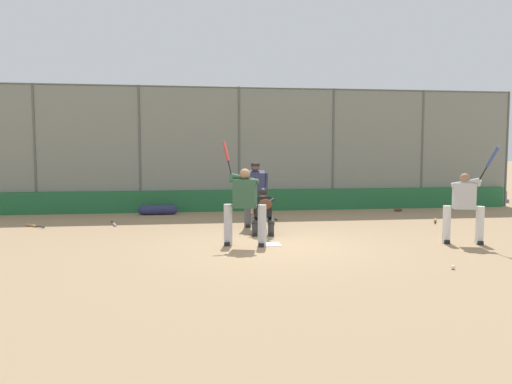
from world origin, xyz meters
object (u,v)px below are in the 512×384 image
object	(u,v)px
batter_on_deck	(464,206)
spare_bat_by_padding	(33,226)
batter_at_plate	(245,204)
umpire_home	(255,193)
catcher_behind_plate	(263,211)
spare_bat_first_base_side	(114,224)
spare_bat_near_backstop	(435,220)
baseball_loose	(453,267)
spare_bat_third_base_side	(271,217)
fielding_glove_on_dirt	(398,210)
equipment_bag_dugout_side	(158,210)

from	to	relation	value
batter_on_deck	spare_bat_by_padding	size ratio (longest dim) A/B	3.27
batter_at_plate	umpire_home	xyz separation A→B (m)	(-0.58, -2.47, 0.02)
catcher_behind_plate	spare_bat_first_base_side	distance (m)	4.31
umpire_home	catcher_behind_plate	bearing A→B (deg)	94.46
spare_bat_near_backstop	baseball_loose	xyz separation A→B (m)	(2.54, 5.43, 0.00)
batter_at_plate	umpire_home	bearing A→B (deg)	-85.37
batter_on_deck	spare_bat_third_base_side	world-z (taller)	batter_on_deck
batter_on_deck	spare_bat_first_base_side	size ratio (longest dim) A/B	2.55
batter_at_plate	catcher_behind_plate	xyz separation A→B (m)	(-0.60, -1.30, -0.31)
catcher_behind_plate	batter_on_deck	bearing A→B (deg)	166.31
batter_on_deck	spare_bat_near_backstop	bearing A→B (deg)	88.71
batter_on_deck	spare_bat_first_base_side	bearing A→B (deg)	171.12
spare_bat_third_base_side	fielding_glove_on_dirt	bearing A→B (deg)	-83.40
batter_on_deck	equipment_bag_dugout_side	world-z (taller)	batter_on_deck
spare_bat_near_backstop	baseball_loose	distance (m)	5.99
baseball_loose	equipment_bag_dugout_side	bearing A→B (deg)	-56.59
spare_bat_third_base_side	spare_bat_first_base_side	xyz separation A→B (m)	(4.42, 0.76, 0.00)
spare_bat_near_backstop	baseball_loose	size ratio (longest dim) A/B	10.71
batter_at_plate	batter_on_deck	bearing A→B (deg)	-167.59
catcher_behind_plate	baseball_loose	world-z (taller)	catcher_behind_plate
batter_at_plate	batter_on_deck	world-z (taller)	batter_at_plate
catcher_behind_plate	fielding_glove_on_dirt	size ratio (longest dim) A/B	3.97
umpire_home	spare_bat_by_padding	bearing A→B (deg)	-5.80
baseball_loose	umpire_home	bearing A→B (deg)	-62.27
equipment_bag_dugout_side	catcher_behind_plate	bearing A→B (deg)	122.74
batter_at_plate	spare_bat_third_base_side	size ratio (longest dim) A/B	2.50
spare_bat_by_padding	fielding_glove_on_dirt	world-z (taller)	fielding_glove_on_dirt
spare_bat_by_padding	spare_bat_third_base_side	distance (m)	6.55
umpire_home	spare_bat_first_base_side	xyz separation A→B (m)	(3.72, -0.90, -0.87)
batter_on_deck	fielding_glove_on_dirt	bearing A→B (deg)	96.60
catcher_behind_plate	spare_bat_near_backstop	distance (m)	5.43
baseball_loose	spare_bat_by_padding	bearing A→B (deg)	-35.30
spare_bat_by_padding	umpire_home	bearing A→B (deg)	-145.28
batter_at_plate	batter_on_deck	distance (m)	4.73
umpire_home	spare_bat_near_backstop	distance (m)	5.30
catcher_behind_plate	spare_bat_first_base_side	world-z (taller)	catcher_behind_plate
spare_bat_third_base_side	batter_on_deck	bearing A→B (deg)	-150.56
spare_bat_first_base_side	fielding_glove_on_dirt	xyz separation A→B (m)	(-8.89, -1.88, 0.02)
batter_at_plate	spare_bat_near_backstop	xyz separation A→B (m)	(-5.79, -2.82, -0.86)
batter_on_deck	baseball_loose	world-z (taller)	batter_on_deck
spare_bat_third_base_side	spare_bat_by_padding	bearing A→B (deg)	88.96
batter_at_plate	catcher_behind_plate	world-z (taller)	batter_at_plate
spare_bat_third_base_side	fielding_glove_on_dirt	distance (m)	4.61
batter_on_deck	equipment_bag_dugout_side	size ratio (longest dim) A/B	1.70
spare_bat_by_padding	spare_bat_first_base_side	distance (m)	2.10
spare_bat_near_backstop	spare_bat_third_base_side	bearing A→B (deg)	101.82
spare_bat_near_backstop	fielding_glove_on_dirt	xyz separation A→B (m)	(0.03, -2.42, 0.02)
spare_bat_by_padding	baseball_loose	size ratio (longest dim) A/B	8.66
batter_on_deck	spare_bat_third_base_side	distance (m)	5.77
baseball_loose	spare_bat_first_base_side	bearing A→B (deg)	-43.11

